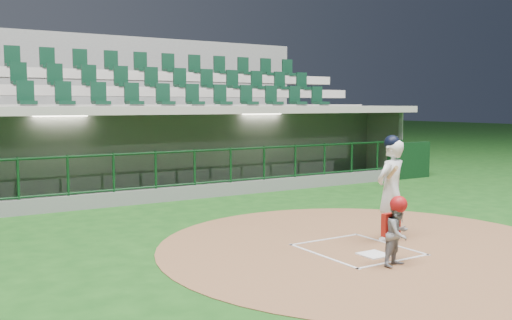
{
  "coord_description": "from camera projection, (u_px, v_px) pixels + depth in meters",
  "views": [
    {
      "loc": [
        -6.39,
        -7.37,
        2.44
      ],
      "look_at": [
        -0.2,
        2.6,
        1.3
      ],
      "focal_mm": 40.0,
      "sensor_mm": 36.0,
      "label": 1
    }
  ],
  "objects": [
    {
      "name": "catcher",
      "position": [
        398.0,
        231.0,
        8.58
      ],
      "size": [
        0.56,
        0.48,
        1.07
      ],
      "color": "gray",
      "rests_on": "dirt_circle"
    },
    {
      "name": "batter_box_chalk",
      "position": [
        357.0,
        250.0,
        9.56
      ],
      "size": [
        1.55,
        1.8,
        0.01
      ],
      "color": "white",
      "rests_on": "ground"
    },
    {
      "name": "seating_deck",
      "position": [
        129.0,
        135.0,
        18.9
      ],
      "size": [
        17.0,
        6.72,
        5.15
      ],
      "color": "slate",
      "rests_on": "ground"
    },
    {
      "name": "home_plate",
      "position": [
        374.0,
        255.0,
        9.22
      ],
      "size": [
        0.43,
        0.43,
        0.02
      ],
      "primitive_type": "cube",
      "color": "white",
      "rests_on": "dirt_circle"
    },
    {
      "name": "dirt_circle",
      "position": [
        366.0,
        247.0,
        9.81
      ],
      "size": [
        7.2,
        7.2,
        0.01
      ],
      "primitive_type": "cylinder",
      "color": "brown",
      "rests_on": "ground"
    },
    {
      "name": "dugout_structure",
      "position": [
        167.0,
        156.0,
        16.36
      ],
      "size": [
        16.4,
        3.7,
        3.0
      ],
      "color": "slate",
      "rests_on": "ground"
    },
    {
      "name": "ground",
      "position": [
        345.0,
        247.0,
        9.82
      ],
      "size": [
        120.0,
        120.0,
        0.0
      ],
      "primitive_type": "plane",
      "color": "#144212",
      "rests_on": "ground"
    },
    {
      "name": "batter",
      "position": [
        391.0,
        188.0,
        10.18
      ],
      "size": [
        0.91,
        0.92,
        1.89
      ],
      "color": "white",
      "rests_on": "dirt_circle"
    }
  ]
}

